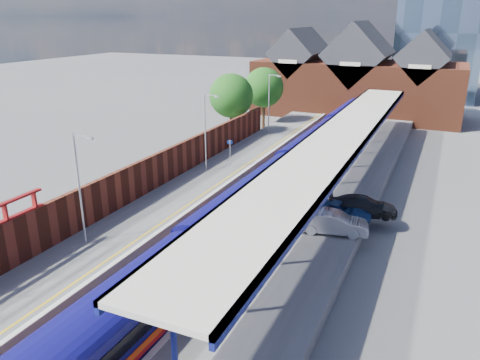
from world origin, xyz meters
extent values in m
plane|color=#5B5B5E|center=(0.00, 30.00, 0.00)|extent=(240.00, 240.00, 0.00)
cube|color=#473D33|center=(0.00, 20.00, 0.03)|extent=(6.00, 76.00, 0.06)
cube|color=slate|center=(-2.22, 20.00, 0.12)|extent=(0.07, 76.00, 0.14)
cube|color=slate|center=(-0.78, 20.00, 0.12)|extent=(0.07, 76.00, 0.14)
cube|color=slate|center=(0.78, 20.00, 0.12)|extent=(0.07, 76.00, 0.14)
cube|color=slate|center=(2.22, 20.00, 0.12)|extent=(0.07, 76.00, 0.14)
cube|color=#565659|center=(-5.50, 20.00, 0.50)|extent=(5.00, 76.00, 1.00)
cube|color=#565659|center=(6.00, 20.00, 0.50)|extent=(6.00, 76.00, 1.00)
cube|color=silver|center=(-3.15, 20.00, 1.02)|extent=(0.30, 76.00, 0.05)
cube|color=silver|center=(3.15, 20.00, 1.02)|extent=(0.30, 76.00, 0.05)
cube|color=yellow|center=(-3.75, 20.00, 1.01)|extent=(0.14, 76.00, 0.01)
cube|color=#0F0C58|center=(1.50, -2.84, 1.90)|extent=(3.05, 16.04, 2.50)
cube|color=#0F0C58|center=(1.50, -2.84, 3.15)|extent=(3.05, 16.04, 0.60)
cube|color=#0F0C58|center=(1.50, 13.76, 1.90)|extent=(3.05, 16.04, 2.50)
cube|color=#0F0C58|center=(1.50, 13.76, 3.15)|extent=(3.05, 16.04, 0.60)
cube|color=#0F0C58|center=(1.50, 30.36, 1.90)|extent=(3.05, 16.04, 2.50)
cube|color=#0F0C58|center=(1.50, 30.36, 3.15)|extent=(3.05, 16.04, 0.60)
cube|color=#0F0C58|center=(1.50, 46.96, 1.90)|extent=(3.05, 16.04, 2.50)
cube|color=#0F0C58|center=(1.50, 46.96, 3.15)|extent=(3.05, 16.04, 0.60)
cube|color=black|center=(0.08, 22.06, 2.35)|extent=(0.04, 60.54, 0.70)
cube|color=#E5430E|center=(0.07, 22.06, 1.55)|extent=(0.03, 55.27, 0.30)
cube|color=#B40C10|center=(0.06, 22.06, 1.30)|extent=(0.03, 55.27, 0.30)
cube|color=black|center=(1.50, 52.56, 0.30)|extent=(2.00, 2.40, 0.60)
cylinder|color=navy|center=(5.00, -2.00, 3.10)|extent=(0.24, 0.24, 4.20)
cylinder|color=navy|center=(5.00, 3.00, 3.10)|extent=(0.24, 0.24, 4.20)
cylinder|color=navy|center=(5.00, 8.00, 3.10)|extent=(0.24, 0.24, 4.20)
cylinder|color=navy|center=(5.00, 13.00, 3.10)|extent=(0.24, 0.24, 4.20)
cylinder|color=navy|center=(5.00, 18.00, 3.10)|extent=(0.24, 0.24, 4.20)
cylinder|color=navy|center=(5.00, 23.00, 3.10)|extent=(0.24, 0.24, 4.20)
cylinder|color=navy|center=(5.00, 28.00, 3.10)|extent=(0.24, 0.24, 4.20)
cylinder|color=navy|center=(5.00, 33.00, 3.10)|extent=(0.24, 0.24, 4.20)
cylinder|color=navy|center=(5.00, 38.00, 3.10)|extent=(0.24, 0.24, 4.20)
cylinder|color=navy|center=(5.00, 43.00, 3.10)|extent=(0.24, 0.24, 4.20)
cube|color=beige|center=(5.50, 22.00, 5.35)|extent=(4.50, 52.00, 0.25)
cube|color=navy|center=(3.35, 22.00, 5.20)|extent=(0.20, 52.00, 0.55)
cube|color=navy|center=(7.65, 22.00, 5.20)|extent=(0.20, 52.00, 0.55)
cylinder|color=#A5A8AA|center=(-6.50, 6.00, 4.50)|extent=(0.12, 0.12, 7.00)
cube|color=#A5A8AA|center=(-5.90, 6.00, 7.90)|extent=(1.20, 0.08, 0.08)
cube|color=#A5A8AA|center=(-5.30, 6.00, 7.80)|extent=(0.45, 0.18, 0.12)
cylinder|color=#A5A8AA|center=(-6.50, 22.00, 4.50)|extent=(0.12, 0.12, 7.00)
cube|color=#A5A8AA|center=(-5.90, 22.00, 7.90)|extent=(1.20, 0.08, 0.08)
cube|color=#A5A8AA|center=(-5.30, 22.00, 7.80)|extent=(0.45, 0.18, 0.12)
cylinder|color=#A5A8AA|center=(-6.50, 38.00, 4.50)|extent=(0.12, 0.12, 7.00)
cube|color=#A5A8AA|center=(-5.90, 38.00, 7.90)|extent=(1.20, 0.08, 0.08)
cube|color=#A5A8AA|center=(-5.30, 38.00, 7.80)|extent=(0.45, 0.18, 0.12)
cylinder|color=#A5A8AA|center=(-5.00, 24.00, 2.25)|extent=(0.08, 0.08, 2.50)
cube|color=#0C194C|center=(-5.00, 24.00, 3.30)|extent=(0.55, 0.06, 0.35)
cube|color=#622B19|center=(-8.10, 14.00, 2.40)|extent=(0.35, 50.00, 2.80)
cube|color=maroon|center=(-8.10, 2.00, 4.30)|extent=(0.30, 0.12, 1.00)
cube|color=maroon|center=(-8.10, 4.00, 4.30)|extent=(0.30, 0.12, 1.00)
cube|color=#622B19|center=(0.00, 58.00, 4.00)|extent=(30.00, 12.00, 8.00)
cube|color=#232328|center=(-9.00, 58.00, 9.20)|extent=(7.13, 12.00, 7.13)
cube|color=#232328|center=(0.00, 58.00, 9.20)|extent=(9.16, 12.00, 9.16)
cube|color=#232328|center=(9.00, 58.00, 9.20)|extent=(7.13, 12.00, 7.13)
cube|color=beige|center=(-9.00, 51.95, 8.20)|extent=(2.80, 0.15, 0.50)
cube|color=beige|center=(0.00, 51.95, 8.20)|extent=(2.80, 0.15, 0.50)
cube|color=beige|center=(9.00, 51.95, 8.20)|extent=(2.80, 0.15, 0.50)
cylinder|color=#382314|center=(-10.50, 36.00, 2.00)|extent=(0.44, 0.44, 4.00)
sphere|color=#1C5115|center=(-10.50, 36.00, 5.50)|extent=(5.20, 5.20, 5.20)
sphere|color=#1C5115|center=(-9.70, 35.50, 4.80)|extent=(3.20, 3.20, 3.20)
cylinder|color=#382314|center=(-9.50, 44.00, 2.00)|extent=(0.44, 0.44, 4.00)
sphere|color=#1C5115|center=(-9.50, 44.00, 5.50)|extent=(5.20, 5.20, 5.20)
sphere|color=#1C5115|center=(-8.70, 43.50, 4.80)|extent=(3.20, 3.20, 3.20)
imported|color=#B7B7BC|center=(7.31, 13.63, 1.73)|extent=(4.67, 2.37, 1.47)
imported|color=black|center=(8.50, 17.37, 1.70)|extent=(5.17, 3.18, 1.40)
imported|color=navy|center=(7.09, 15.85, 1.64)|extent=(4.59, 2.14, 1.27)
camera|label=1|loc=(13.10, -14.08, 14.35)|focal=35.00mm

